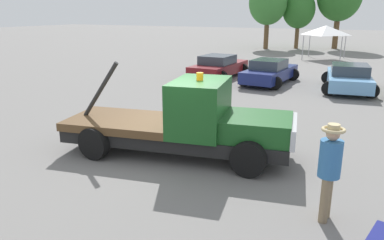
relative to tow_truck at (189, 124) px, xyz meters
name	(u,v)px	position (x,y,z in m)	size (l,w,h in m)	color
ground_plane	(176,154)	(-0.37, -0.07, -0.91)	(160.00, 160.00, 0.00)	slate
tow_truck	(189,124)	(0.00, 0.00, 0.00)	(6.48, 3.05, 2.51)	black
person_near_truck	(330,165)	(3.82, -1.77, 0.21)	(0.42, 0.42, 1.90)	#847051
parked_car_maroon	(219,67)	(-4.21, 12.03, -0.26)	(2.57, 4.82, 1.34)	maroon
parked_car_navy	(270,72)	(-0.95, 11.44, -0.26)	(2.58, 4.66, 1.34)	navy
parked_car_skyblue	(349,78)	(3.06, 11.37, -0.26)	(2.95, 4.86, 1.34)	#669ED1
canopy_tent_white	(326,30)	(0.05, 24.28, 1.41)	(2.98, 2.98, 2.71)	#9E9EA3
tree_left	(299,10)	(-3.94, 32.60, 3.05)	(3.31, 3.31, 5.91)	brown
tree_center	(268,3)	(-6.74, 30.76, 3.74)	(3.89, 3.89, 6.94)	brown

